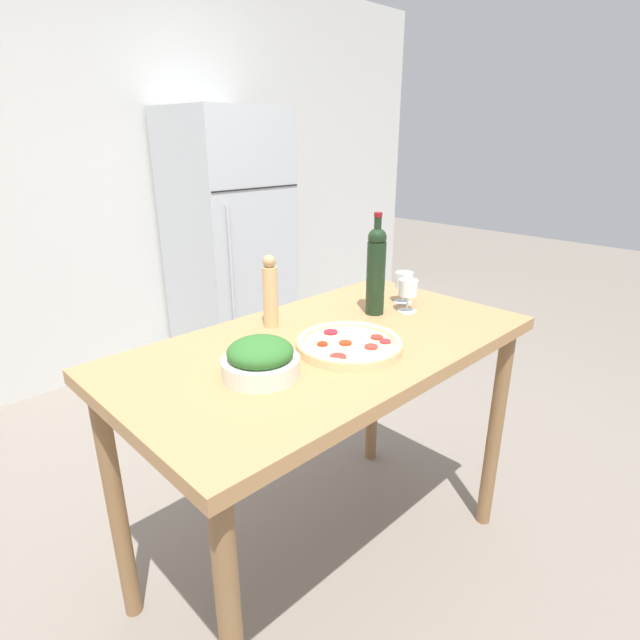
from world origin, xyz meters
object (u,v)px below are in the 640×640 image
(wine_bottle, at_px, (376,269))
(pepper_mill, at_px, (270,293))
(salad_bowl, at_px, (261,359))
(wine_glass_far, at_px, (404,282))
(homemade_pizza, at_px, (349,344))
(refrigerator, at_px, (229,241))
(wine_glass_near, at_px, (408,290))

(wine_bottle, height_order, pepper_mill, wine_bottle)
(salad_bowl, bearing_deg, pepper_mill, 46.65)
(wine_glass_far, xyz_separation_m, pepper_mill, (-0.53, 0.16, 0.04))
(wine_bottle, xyz_separation_m, pepper_mill, (-0.36, 0.16, -0.05))
(pepper_mill, height_order, homemade_pizza, pepper_mill)
(wine_glass_far, bearing_deg, wine_bottle, -179.34)
(wine_glass_far, relative_size, pepper_mill, 0.49)
(refrigerator, xyz_separation_m, homemade_pizza, (-0.89, -1.93, 0.08))
(wine_glass_far, bearing_deg, refrigerator, 77.35)
(refrigerator, height_order, wine_bottle, refrigerator)
(wine_glass_far, xyz_separation_m, salad_bowl, (-0.79, -0.11, -0.04))
(wine_bottle, height_order, homemade_pizza, wine_bottle)
(wine_glass_near, bearing_deg, pepper_mill, 152.58)
(wine_bottle, relative_size, wine_glass_near, 3.00)
(wine_bottle, relative_size, salad_bowl, 1.73)
(wine_bottle, bearing_deg, refrigerator, 72.04)
(wine_bottle, xyz_separation_m, wine_glass_far, (0.18, 0.00, -0.08))
(wine_glass_near, xyz_separation_m, homemade_pizza, (-0.41, -0.09, -0.07))
(wine_glass_near, bearing_deg, wine_bottle, 143.39)
(wine_glass_near, distance_m, pepper_mill, 0.51)
(refrigerator, relative_size, salad_bowl, 8.00)
(refrigerator, distance_m, homemade_pizza, 2.12)
(salad_bowl, relative_size, homemade_pizza, 0.65)
(wine_glass_near, relative_size, wine_glass_far, 1.00)
(refrigerator, bearing_deg, wine_glass_near, -104.41)
(refrigerator, relative_size, homemade_pizza, 5.23)
(wine_bottle, height_order, salad_bowl, wine_bottle)
(wine_glass_near, relative_size, pepper_mill, 0.49)
(pepper_mill, bearing_deg, salad_bowl, -133.35)
(refrigerator, bearing_deg, homemade_pizza, -114.67)
(wine_glass_near, bearing_deg, salad_bowl, -176.98)
(refrigerator, relative_size, pepper_mill, 6.83)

